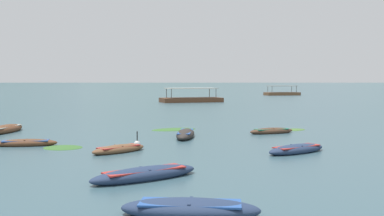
# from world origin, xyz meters

# --- Properties ---
(ground_plane) EXTENTS (6000.00, 6000.00, 0.00)m
(ground_plane) POSITION_xyz_m (0.00, 1500.00, 0.00)
(ground_plane) COLOR #385660
(mountain_2) EXTENTS (1725.08, 1725.08, 413.36)m
(mountain_2) POSITION_xyz_m (-181.52, 2240.94, 206.68)
(mountain_2) COLOR #56665B
(mountain_2) RESTS_ON ground
(mountain_3) EXTENTS (617.04, 617.04, 190.63)m
(mountain_3) POSITION_xyz_m (853.32, 2228.90, 95.31)
(mountain_3) COLOR slate
(mountain_3) RESTS_ON ground
(rowboat_0) EXTENTS (2.78, 2.88, 0.46)m
(rowboat_0) POSITION_xyz_m (-2.68, 16.38, 0.15)
(rowboat_0) COLOR brown
(rowboat_0) RESTS_ON ground
(rowboat_1) EXTENTS (4.03, 3.35, 0.55)m
(rowboat_1) POSITION_xyz_m (-0.63, 10.39, 0.17)
(rowboat_1) COLOR navy
(rowboat_1) RESTS_ON ground
(rowboat_2) EXTENTS (3.33, 2.13, 0.47)m
(rowboat_2) POSITION_xyz_m (6.04, 24.50, 0.15)
(rowboat_2) COLOR #4C3323
(rowboat_2) RESTS_ON ground
(rowboat_3) EXTENTS (1.51, 4.21, 0.65)m
(rowboat_3) POSITION_xyz_m (-11.98, 24.72, 0.20)
(rowboat_3) COLOR brown
(rowboat_3) RESTS_ON ground
(rowboat_4) EXTENTS (1.29, 4.23, 0.61)m
(rowboat_4) POSITION_xyz_m (0.36, 22.32, 0.19)
(rowboat_4) COLOR #2D2826
(rowboat_4) RESTS_ON ground
(rowboat_5) EXTENTS (3.71, 1.41, 0.56)m
(rowboat_5) POSITION_xyz_m (1.09, 6.08, 0.18)
(rowboat_5) COLOR navy
(rowboat_5) RESTS_ON ground
(rowboat_6) EXTENTS (3.56, 3.05, 0.51)m
(rowboat_6) POSITION_xyz_m (6.00, 16.44, 0.16)
(rowboat_6) COLOR navy
(rowboat_6) RESTS_ON ground
(rowboat_9) EXTENTS (3.42, 1.49, 0.46)m
(rowboat_9) POSITION_xyz_m (-8.11, 18.43, 0.15)
(rowboat_9) COLOR brown
(rowboat_9) RESTS_ON ground
(ferry_1) EXTENTS (9.01, 5.44, 2.54)m
(ferry_1) POSITION_xyz_m (21.14, 105.49, 0.45)
(ferry_1) COLOR brown
(ferry_1) RESTS_ON ground
(ferry_2) EXTENTS (10.87, 7.23, 2.54)m
(ferry_2) POSITION_xyz_m (-0.41, 69.04, 0.45)
(ferry_2) COLOR brown
(ferry_2) RESTS_ON ground
(mooring_buoy) EXTENTS (0.38, 0.38, 0.89)m
(mooring_buoy) POSITION_xyz_m (-2.11, 18.65, 0.09)
(mooring_buoy) COLOR silver
(mooring_buoy) RESTS_ON ground
(weed_patch_1) EXTENTS (2.41, 2.25, 0.14)m
(weed_patch_1) POSITION_xyz_m (-5.88, 17.76, 0.00)
(weed_patch_1) COLOR #38662D
(weed_patch_1) RESTS_ON ground
(weed_patch_2) EXTENTS (3.84, 3.20, 0.14)m
(weed_patch_2) POSITION_xyz_m (-0.63, 26.64, 0.00)
(weed_patch_2) COLOR #38662D
(weed_patch_2) RESTS_ON ground
(weed_patch_4) EXTENTS (2.30, 2.16, 0.14)m
(weed_patch_4) POSITION_xyz_m (7.95, 26.64, 0.00)
(weed_patch_4) COLOR #477033
(weed_patch_4) RESTS_ON ground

